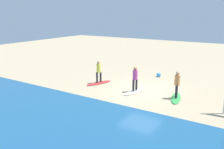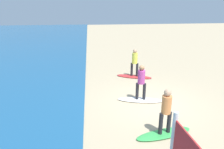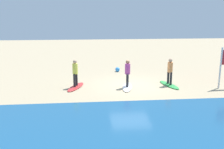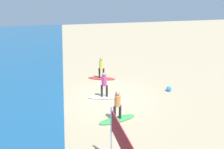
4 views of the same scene
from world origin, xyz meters
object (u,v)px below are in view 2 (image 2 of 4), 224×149
Objects in this scene: surfboard_green at (164,134)px; surfer_white at (141,80)px; surfboard_red at (134,76)px; surfboard_white at (140,100)px; surfer_green at (166,108)px; surfer_red at (135,61)px.

surfer_white reaches higher than surfboard_green.
surfboard_white is at bearing 104.47° from surfboard_red.
surfboard_white is at bearing 90.00° from surfer_white.
surfboard_green is at bearing 106.55° from surfboard_white.
surfer_green is 1.00× the size of surfer_red.
surfer_green and surfer_red have the same top height.
surfboard_green is 1.28× the size of surfer_green.
surfboard_white is at bearing 4.78° from surfer_green.
surfer_red is at bearing -6.06° from surfer_white.
surfboard_red is at bearing -6.06° from surfer_white.
surfer_green is (0.00, 0.00, 0.99)m from surfboard_green.
surfer_white is at bearing 173.94° from surfer_red.
surfboard_red is (5.86, -0.11, 0.00)m from surfboard_green.
surfer_green is 2.72m from surfer_white.
surfer_red is (5.86, -0.11, 0.00)m from surfer_green.
surfer_white is 1.00× the size of surfer_red.
surfer_red is (-0.00, 0.00, 0.99)m from surfboard_red.
surfer_green is at bearing 178.94° from surfer_red.
surfboard_green is 0.99m from surfer_green.
surfer_white is (2.71, 0.23, 0.99)m from surfboard_green.
surfboard_white is 3.17m from surfboard_red.
surfboard_red is at bearing -104.29° from surfboard_green.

